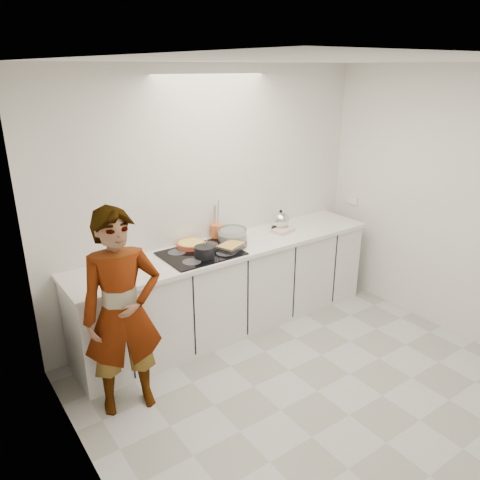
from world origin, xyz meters
TOP-DOWN VIEW (x-y plane):
  - floor at (0.00, 0.00)m, footprint 3.60×3.20m
  - ceiling at (0.00, 0.00)m, footprint 3.60×3.20m
  - wall_back at (0.00, 1.60)m, footprint 3.60×0.00m
  - wall_left at (-1.80, 0.00)m, footprint 0.00×3.20m
  - wall_right at (1.80, 0.02)m, footprint 0.02×3.20m
  - base_cabinets at (0.00, 1.28)m, footprint 3.20×0.58m
  - countertop at (0.00, 1.28)m, footprint 3.24×0.64m
  - hob at (-0.35, 1.26)m, footprint 0.72×0.54m
  - tart_dish at (-0.35, 1.45)m, footprint 0.34×0.34m
  - saucepan at (-0.38, 1.15)m, footprint 0.24×0.24m
  - baking_dish at (-0.07, 1.17)m, footprint 0.32×0.28m
  - mixing_bowl at (0.09, 1.37)m, footprint 0.30×0.30m
  - tea_towel at (0.68, 1.29)m, footprint 0.25×0.20m
  - kettle at (0.72, 1.38)m, footprint 0.21×0.21m
  - utensil_crock at (0.01, 1.54)m, footprint 0.14×0.14m
  - cook at (-1.33, 0.77)m, footprint 0.67×0.51m

SIDE VIEW (x-z plane):
  - floor at x=0.00m, z-range 0.00..0.00m
  - base_cabinets at x=0.00m, z-range 0.00..0.87m
  - cook at x=-1.33m, z-range 0.00..1.65m
  - countertop at x=0.00m, z-range 0.87..0.91m
  - hob at x=-0.35m, z-range 0.91..0.92m
  - tea_towel at x=0.68m, z-range 0.91..0.95m
  - tart_dish at x=-0.35m, z-range 0.93..0.97m
  - baking_dish at x=-0.07m, z-range 0.93..0.98m
  - mixing_bowl at x=0.09m, z-range 0.90..1.04m
  - saucepan at x=-0.38m, z-range 0.89..1.06m
  - utensil_crock at x=0.01m, z-range 0.91..1.06m
  - kettle at x=0.72m, z-range 0.89..1.11m
  - wall_right at x=1.80m, z-range 0.00..2.60m
  - wall_back at x=0.00m, z-range 0.00..2.60m
  - wall_left at x=-1.80m, z-range 0.00..2.60m
  - ceiling at x=0.00m, z-range 2.60..2.60m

